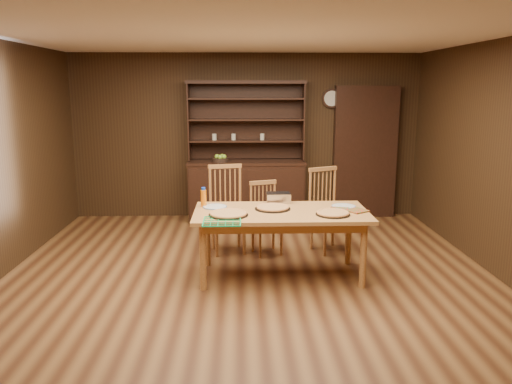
{
  "coord_description": "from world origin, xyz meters",
  "views": [
    {
      "loc": [
        -0.09,
        -4.99,
        2.08
      ],
      "look_at": [
        0.08,
        0.4,
        0.94
      ],
      "focal_mm": 35.0,
      "sensor_mm": 36.0,
      "label": 1
    }
  ],
  "objects_px": {
    "dining_table": "(281,218)",
    "chair_right": "(326,207)",
    "chair_left": "(227,206)",
    "chair_center": "(265,215)",
    "juice_bottle": "(204,198)",
    "china_hutch": "(246,183)"
  },
  "relations": [
    {
      "from": "dining_table",
      "to": "chair_right",
      "type": "distance_m",
      "value": 1.15
    },
    {
      "from": "chair_left",
      "to": "chair_center",
      "type": "bearing_deg",
      "value": -23.0
    },
    {
      "from": "chair_center",
      "to": "juice_bottle",
      "type": "relative_size",
      "value": 4.16
    },
    {
      "from": "china_hutch",
      "to": "dining_table",
      "type": "bearing_deg",
      "value": -81.98
    },
    {
      "from": "china_hutch",
      "to": "chair_left",
      "type": "bearing_deg",
      "value": -100.02
    },
    {
      "from": "china_hutch",
      "to": "chair_left",
      "type": "xyz_separation_m",
      "value": [
        -0.27,
        -1.54,
        -0.01
      ]
    },
    {
      "from": "china_hutch",
      "to": "juice_bottle",
      "type": "xyz_separation_m",
      "value": [
        -0.51,
        -2.24,
        0.26
      ]
    },
    {
      "from": "china_hutch",
      "to": "juice_bottle",
      "type": "distance_m",
      "value": 2.31
    },
    {
      "from": "china_hutch",
      "to": "dining_table",
      "type": "height_order",
      "value": "china_hutch"
    },
    {
      "from": "china_hutch",
      "to": "juice_bottle",
      "type": "bearing_deg",
      "value": -102.89
    },
    {
      "from": "juice_bottle",
      "to": "chair_left",
      "type": "bearing_deg",
      "value": 71.03
    },
    {
      "from": "chair_center",
      "to": "chair_right",
      "type": "height_order",
      "value": "chair_right"
    },
    {
      "from": "chair_center",
      "to": "chair_right",
      "type": "bearing_deg",
      "value": -11.59
    },
    {
      "from": "chair_right",
      "to": "juice_bottle",
      "type": "relative_size",
      "value": 4.85
    },
    {
      "from": "chair_center",
      "to": "chair_left",
      "type": "bearing_deg",
      "value": 150.32
    },
    {
      "from": "dining_table",
      "to": "chair_center",
      "type": "bearing_deg",
      "value": 98.89
    },
    {
      "from": "dining_table",
      "to": "chair_center",
      "type": "distance_m",
      "value": 0.87
    },
    {
      "from": "china_hutch",
      "to": "chair_right",
      "type": "height_order",
      "value": "china_hutch"
    },
    {
      "from": "chair_right",
      "to": "juice_bottle",
      "type": "bearing_deg",
      "value": 179.81
    },
    {
      "from": "dining_table",
      "to": "juice_bottle",
      "type": "distance_m",
      "value": 0.91
    },
    {
      "from": "chair_center",
      "to": "juice_bottle",
      "type": "distance_m",
      "value": 1.01
    },
    {
      "from": "chair_right",
      "to": "juice_bottle",
      "type": "height_order",
      "value": "chair_right"
    }
  ]
}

